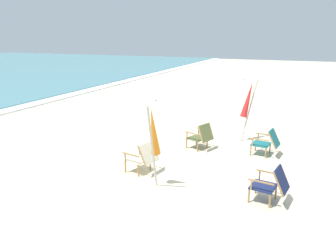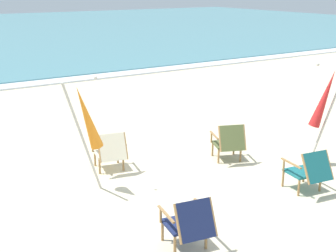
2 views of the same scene
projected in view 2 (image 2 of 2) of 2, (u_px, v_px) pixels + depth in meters
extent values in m
plane|color=beige|center=(204.00, 191.00, 8.23)|extent=(80.00, 80.00, 0.00)
cube|color=white|center=(28.00, 84.00, 16.86)|extent=(80.00, 1.10, 0.06)
cube|color=#515B33|center=(227.00, 144.00, 9.66)|extent=(0.66, 0.64, 0.04)
cube|color=#515B33|center=(232.00, 138.00, 9.27)|extent=(0.54, 0.39, 0.50)
cylinder|color=olive|center=(213.00, 149.00, 9.87)|extent=(0.04, 0.04, 0.32)
cylinder|color=olive|center=(234.00, 147.00, 9.95)|extent=(0.04, 0.04, 0.32)
cylinder|color=olive|center=(219.00, 156.00, 9.46)|extent=(0.04, 0.04, 0.32)
cylinder|color=olive|center=(241.00, 154.00, 9.55)|extent=(0.04, 0.04, 0.32)
cube|color=olive|center=(214.00, 135.00, 9.52)|extent=(0.22, 0.51, 0.02)
cylinder|color=olive|center=(211.00, 137.00, 9.73)|extent=(0.04, 0.04, 0.22)
cube|color=olive|center=(240.00, 134.00, 9.63)|extent=(0.22, 0.51, 0.02)
cylinder|color=olive|center=(237.00, 136.00, 9.84)|extent=(0.04, 0.04, 0.22)
cylinder|color=olive|center=(220.00, 139.00, 9.23)|extent=(0.12, 0.23, 0.50)
cylinder|color=olive|center=(244.00, 137.00, 9.32)|extent=(0.12, 0.23, 0.50)
cube|color=#196066|center=(302.00, 172.00, 8.24)|extent=(0.58, 0.55, 0.04)
cube|color=#196066|center=(318.00, 167.00, 7.85)|extent=(0.53, 0.34, 0.48)
cylinder|color=olive|center=(283.00, 178.00, 8.38)|extent=(0.04, 0.04, 0.32)
cylinder|color=olive|center=(304.00, 174.00, 8.56)|extent=(0.04, 0.04, 0.32)
cylinder|color=olive|center=(299.00, 187.00, 8.00)|extent=(0.04, 0.04, 0.32)
cylinder|color=olive|center=(320.00, 183.00, 8.19)|extent=(0.04, 0.04, 0.32)
cube|color=olive|center=(291.00, 163.00, 8.04)|extent=(0.11, 0.53, 0.02)
cylinder|color=olive|center=(284.00, 165.00, 8.24)|extent=(0.04, 0.04, 0.22)
cube|color=olive|center=(317.00, 158.00, 8.26)|extent=(0.11, 0.53, 0.02)
cylinder|color=olive|center=(309.00, 161.00, 8.46)|extent=(0.04, 0.04, 0.22)
cylinder|color=olive|center=(306.00, 169.00, 7.75)|extent=(0.08, 0.28, 0.48)
cylinder|color=olive|center=(329.00, 165.00, 7.95)|extent=(0.08, 0.28, 0.48)
cube|color=#19234C|center=(184.00, 224.00, 6.46)|extent=(0.59, 0.56, 0.04)
cube|color=#19234C|center=(196.00, 220.00, 6.08)|extent=(0.53, 0.34, 0.48)
cylinder|color=olive|center=(162.00, 230.00, 6.61)|extent=(0.04, 0.04, 0.32)
cylinder|color=olive|center=(192.00, 224.00, 6.79)|extent=(0.04, 0.04, 0.32)
cylinder|color=olive|center=(175.00, 245.00, 6.23)|extent=(0.04, 0.04, 0.32)
cylinder|color=olive|center=(206.00, 238.00, 6.41)|extent=(0.04, 0.04, 0.32)
cube|color=olive|center=(166.00, 214.00, 6.27)|extent=(0.12, 0.53, 0.02)
cylinder|color=olive|center=(161.00, 215.00, 6.47)|extent=(0.04, 0.04, 0.22)
cube|color=olive|center=(203.00, 206.00, 6.49)|extent=(0.12, 0.53, 0.02)
cylinder|color=olive|center=(197.00, 208.00, 6.68)|extent=(0.04, 0.04, 0.22)
cylinder|color=olive|center=(178.00, 224.00, 5.99)|extent=(0.08, 0.27, 0.48)
cylinder|color=olive|center=(213.00, 217.00, 6.18)|extent=(0.08, 0.27, 0.48)
cube|color=beige|center=(109.00, 153.00, 9.16)|extent=(0.61, 0.58, 0.04)
cube|color=beige|center=(113.00, 147.00, 8.77)|extent=(0.54, 0.35, 0.49)
cylinder|color=olive|center=(95.00, 158.00, 9.32)|extent=(0.04, 0.04, 0.32)
cylinder|color=olive|center=(118.00, 156.00, 9.48)|extent=(0.04, 0.04, 0.32)
cylinder|color=olive|center=(100.00, 166.00, 8.93)|extent=(0.04, 0.04, 0.32)
cylinder|color=olive|center=(123.00, 163.00, 9.09)|extent=(0.04, 0.04, 0.32)
cube|color=olive|center=(94.00, 144.00, 8.98)|extent=(0.14, 0.52, 0.02)
cylinder|color=olive|center=(93.00, 147.00, 9.18)|extent=(0.04, 0.04, 0.22)
cube|color=olive|center=(122.00, 141.00, 9.17)|extent=(0.14, 0.52, 0.02)
cylinder|color=olive|center=(120.00, 143.00, 9.37)|extent=(0.04, 0.04, 0.22)
cylinder|color=olive|center=(99.00, 149.00, 8.69)|extent=(0.09, 0.26, 0.49)
cylinder|color=olive|center=(126.00, 146.00, 8.86)|extent=(0.09, 0.26, 0.49)
cylinder|color=#B7B2A8|center=(328.00, 116.00, 9.15)|extent=(0.49, 0.40, 2.04)
cone|color=red|center=(324.00, 98.00, 9.05)|extent=(0.54, 0.49, 1.17)
sphere|color=#B7B2A8|center=(318.00, 65.00, 8.88)|extent=(0.06, 0.06, 0.06)
cylinder|color=#B7B2A8|center=(83.00, 139.00, 7.86)|extent=(0.67, 0.16, 2.02)
cone|color=orange|center=(87.00, 117.00, 7.83)|extent=(0.59, 0.31, 1.17)
sphere|color=#B7B2A8|center=(96.00, 78.00, 7.77)|extent=(0.06, 0.06, 0.06)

